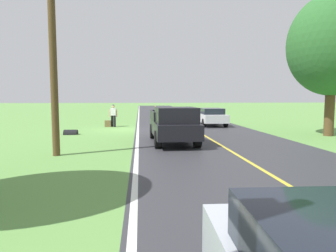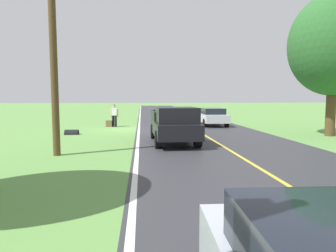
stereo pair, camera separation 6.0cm
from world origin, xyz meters
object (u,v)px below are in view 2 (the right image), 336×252
hitchhiker_walking (114,114)px  pickup_truck_passing (174,124)px  suitcase_carried (109,124)px  sedan_near_oncoming (212,116)px  tree_far_side_near (334,45)px  utility_pole_roadside (53,52)px

hitchhiker_walking → pickup_truck_passing: size_ratio=0.32×
suitcase_carried → sedan_near_oncoming: sedan_near_oncoming is taller
hitchhiker_walking → sedan_near_oncoming: hitchhiker_walking is taller
tree_far_side_near → sedan_near_oncoming: bearing=-52.3°
sedan_near_oncoming → utility_pole_roadside: 15.24m
pickup_truck_passing → tree_far_side_near: bearing=-168.1°
utility_pole_roadside → tree_far_side_near: bearing=-161.7°
hitchhiker_walking → tree_far_side_near: size_ratio=0.21×
tree_far_side_near → utility_pole_roadside: size_ratio=1.03×
sedan_near_oncoming → utility_pole_roadside: (9.01, 11.85, 3.25)m
suitcase_carried → sedan_near_oncoming: 8.22m
utility_pole_roadside → suitcase_carried: bearing=-94.1°
hitchhiker_walking → suitcase_carried: (0.42, 0.07, -0.73)m
hitchhiker_walking → pickup_truck_passing: (-3.71, 8.73, -0.01)m
tree_far_side_near → sedan_near_oncoming: size_ratio=1.88×
sedan_near_oncoming → hitchhiker_walking: bearing=2.5°
pickup_truck_passing → tree_far_side_near: tree_far_side_near is taller
hitchhiker_walking → utility_pole_roadside: bearing=83.8°
hitchhiker_walking → sedan_near_oncoming: 7.78m
suitcase_carried → tree_far_side_near: tree_far_side_near is taller
suitcase_carried → utility_pole_roadside: size_ratio=0.06×
pickup_truck_passing → utility_pole_roadside: 6.44m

